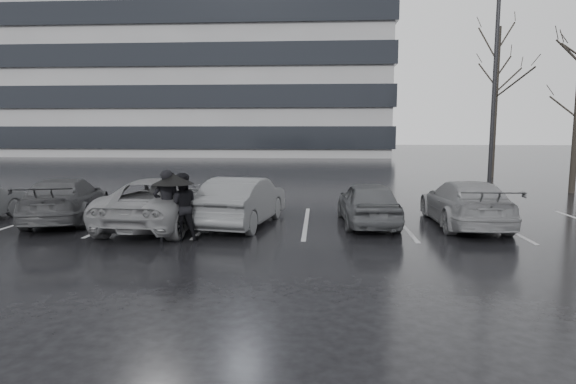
# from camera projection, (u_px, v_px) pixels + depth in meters

# --- Properties ---
(ground) EXTENTS (160.00, 160.00, 0.00)m
(ground) POSITION_uv_depth(u_px,v_px,m) (279.00, 241.00, 11.88)
(ground) COLOR black
(ground) RESTS_ON ground
(office_building) EXTENTS (61.00, 26.00, 29.00)m
(office_building) POSITION_uv_depth(u_px,v_px,m) (133.00, 35.00, 58.96)
(office_building) COLOR gray
(office_building) RESTS_ON ground
(car_main) EXTENTS (1.71, 3.84, 1.28)m
(car_main) POSITION_uv_depth(u_px,v_px,m) (368.00, 203.00, 13.88)
(car_main) COLOR black
(car_main) RESTS_ON ground
(car_west_a) EXTENTS (2.17, 4.43, 1.40)m
(car_west_a) POSITION_uv_depth(u_px,v_px,m) (243.00, 201.00, 13.85)
(car_west_a) COLOR #333336
(car_west_a) RESTS_ON ground
(car_west_b) EXTENTS (2.63, 5.14, 1.39)m
(car_west_b) POSITION_uv_depth(u_px,v_px,m) (164.00, 202.00, 13.70)
(car_west_b) COLOR #535255
(car_west_b) RESTS_ON ground
(car_west_c) EXTENTS (2.86, 4.81, 1.31)m
(car_west_c) POSITION_uv_depth(u_px,v_px,m) (66.00, 200.00, 14.44)
(car_west_c) COLOR black
(car_west_c) RESTS_ON ground
(car_east) EXTENTS (1.86, 4.52, 1.31)m
(car_east) POSITION_uv_depth(u_px,v_px,m) (465.00, 203.00, 13.75)
(car_east) COLOR #535255
(car_east) RESTS_ON ground
(pedestrian_left) EXTENTS (0.73, 0.57, 1.78)m
(pedestrian_left) POSITION_uv_depth(u_px,v_px,m) (167.00, 206.00, 11.74)
(pedestrian_left) COLOR black
(pedestrian_left) RESTS_ON ground
(pedestrian_right) EXTENTS (0.98, 0.86, 1.68)m
(pedestrian_right) POSITION_uv_depth(u_px,v_px,m) (182.00, 207.00, 11.90)
(pedestrian_right) COLOR black
(pedestrian_right) RESTS_ON ground
(umbrella) EXTENTS (1.01, 1.01, 1.71)m
(umbrella) POSITION_uv_depth(u_px,v_px,m) (173.00, 179.00, 11.64)
(umbrella) COLOR black
(umbrella) RESTS_ON ground
(lamp_post) EXTENTS (0.51, 0.51, 9.25)m
(lamp_post) POSITION_uv_depth(u_px,v_px,m) (494.00, 93.00, 19.72)
(lamp_post) COLOR gray
(lamp_post) RESTS_ON ground
(stall_stripes) EXTENTS (19.72, 5.00, 0.00)m
(stall_stripes) POSITION_uv_depth(u_px,v_px,m) (259.00, 222.00, 14.40)
(stall_stripes) COLOR #9B9B9D
(stall_stripes) RESTS_ON ground
(tree_north) EXTENTS (0.26, 0.26, 8.50)m
(tree_north) POSITION_uv_depth(u_px,v_px,m) (495.00, 103.00, 27.46)
(tree_north) COLOR black
(tree_north) RESTS_ON ground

